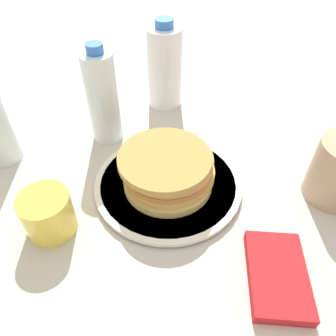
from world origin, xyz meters
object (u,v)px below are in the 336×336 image
object	(u,v)px
juice_glass	(48,214)
water_bottle_near	(165,67)
plate	(168,183)
pancake_stack	(168,168)
water_bottle_mid	(103,98)

from	to	relation	value
juice_glass	water_bottle_near	bearing A→B (deg)	-42.37
plate	pancake_stack	world-z (taller)	pancake_stack
pancake_stack	juice_glass	world-z (taller)	pancake_stack
pancake_stack	water_bottle_near	world-z (taller)	water_bottle_near
pancake_stack	water_bottle_mid	size ratio (longest dim) A/B	0.83
plate	water_bottle_near	world-z (taller)	water_bottle_near
plate	water_bottle_near	xyz separation A→B (m)	(0.27, -0.07, 0.09)
pancake_stack	water_bottle_near	xyz separation A→B (m)	(0.27, -0.07, 0.05)
plate	water_bottle_mid	size ratio (longest dim) A/B	1.31
pancake_stack	water_bottle_mid	bearing A→B (deg)	24.64
pancake_stack	juice_glass	bearing A→B (deg)	99.66
juice_glass	water_bottle_mid	xyz separation A→B (m)	(0.21, -0.13, 0.06)
juice_glass	plate	bearing A→B (deg)	-80.36
plate	pancake_stack	xyz separation A→B (m)	(-0.00, 0.00, 0.04)
water_bottle_near	water_bottle_mid	bearing A→B (deg)	121.04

